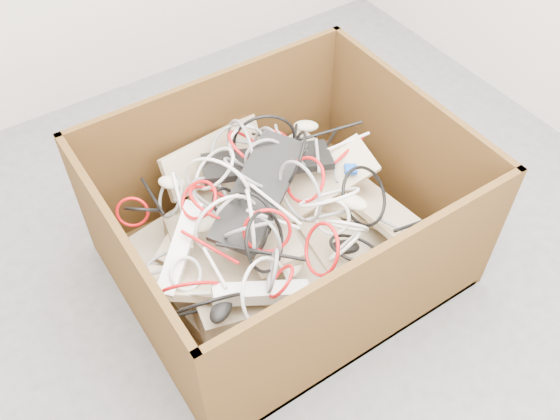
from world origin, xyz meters
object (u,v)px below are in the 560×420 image
power_strip_left (180,249)px  power_strip_right (261,293)px  cardboard_box (279,241)px  vga_plug (351,169)px

power_strip_left → power_strip_right: (0.14, -0.28, -0.02)m
cardboard_box → power_strip_left: cardboard_box is taller
power_strip_left → power_strip_right: power_strip_left is taller
power_strip_right → vga_plug: 0.61m
power_strip_left → power_strip_right: 0.31m
power_strip_left → power_strip_right: size_ratio=1.07×
cardboard_box → power_strip_right: (-0.24, -0.25, 0.17)m
power_strip_right → vga_plug: power_strip_right is taller
cardboard_box → vga_plug: 0.37m
cardboard_box → power_strip_left: 0.42m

